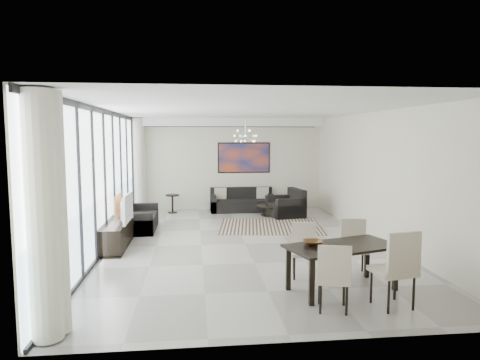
{
  "coord_description": "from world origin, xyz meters",
  "views": [
    {
      "loc": [
        -1.1,
        -9.09,
        2.37
      ],
      "look_at": [
        0.05,
        1.48,
        1.25
      ],
      "focal_mm": 32.0,
      "sensor_mm": 36.0,
      "label": 1
    }
  ],
  "objects": [
    {
      "name": "side_table",
      "position": [
        -1.76,
        3.97,
        0.38
      ],
      "size": [
        0.41,
        0.41,
        0.57
      ],
      "color": "black",
      "rests_on": "floor"
    },
    {
      "name": "room_shell",
      "position": [
        0.46,
        0.0,
        1.45
      ],
      "size": [
        6.0,
        9.0,
        2.9
      ],
      "color": "#A8A39B",
      "rests_on": "ground"
    },
    {
      "name": "rug",
      "position": [
        0.87,
        1.71,
        0.01
      ],
      "size": [
        2.85,
        2.34,
        0.01
      ],
      "primitive_type": "cube",
      "rotation": [
        0.0,
        0.0,
        -0.13
      ],
      "color": "black",
      "rests_on": "floor"
    },
    {
      "name": "dining_chair_sw",
      "position": [
        0.73,
        -3.74,
        0.54
      ],
      "size": [
        0.52,
        0.52,
        0.94
      ],
      "color": "beige",
      "rests_on": "floor"
    },
    {
      "name": "bowl_dining",
      "position": [
        0.68,
        -2.91,
        0.74
      ],
      "size": [
        0.33,
        0.33,
        0.08
      ],
      "primitive_type": "imported",
      "rotation": [
        0.0,
        0.0,
        -0.08
      ],
      "color": "brown",
      "rests_on": "dining_table"
    },
    {
      "name": "armchair",
      "position": [
        1.59,
        3.02,
        0.28
      ],
      "size": [
        1.08,
        1.12,
        0.8
      ],
      "color": "black",
      "rests_on": "floor"
    },
    {
      "name": "television",
      "position": [
        -2.6,
        0.01,
        0.83
      ],
      "size": [
        0.15,
        1.02,
        0.59
      ],
      "primitive_type": "imported",
      "rotation": [
        0.0,
        0.0,
        1.56
      ],
      "color": "gray",
      "rests_on": "tv_console"
    },
    {
      "name": "dining_chair_nw",
      "position": [
        0.73,
        -2.21,
        0.51
      ],
      "size": [
        0.49,
        0.49,
        0.89
      ],
      "color": "beige",
      "rests_on": "floor"
    },
    {
      "name": "dining_table",
      "position": [
        1.13,
        -2.94,
        0.62
      ],
      "size": [
        1.86,
        1.3,
        0.7
      ],
      "color": "black",
      "rests_on": "floor"
    },
    {
      "name": "soffit",
      "position": [
        0.0,
        4.3,
        2.77
      ],
      "size": [
        5.98,
        0.4,
        0.26
      ],
      "primitive_type": "cube",
      "color": "white",
      "rests_on": "room_shell"
    },
    {
      "name": "loveseat",
      "position": [
        -2.55,
        1.66,
        0.26
      ],
      "size": [
        0.87,
        1.55,
        0.77
      ],
      "color": "black",
      "rests_on": "floor"
    },
    {
      "name": "bowl_coffee",
      "position": [
        1.2,
        3.12,
        0.35
      ],
      "size": [
        0.28,
        0.28,
        0.08
      ],
      "primitive_type": "imported",
      "rotation": [
        0.0,
        0.0,
        -0.12
      ],
      "color": "brown",
      "rests_on": "coffee_table"
    },
    {
      "name": "dining_chair_se",
      "position": [
        1.63,
        -3.74,
        0.63
      ],
      "size": [
        0.59,
        0.59,
        1.1
      ],
      "color": "beige",
      "rests_on": "floor"
    },
    {
      "name": "painting",
      "position": [
        0.5,
        4.47,
        1.65
      ],
      "size": [
        1.68,
        0.04,
        0.98
      ],
      "primitive_type": "cube",
      "color": "#C6491B",
      "rests_on": "room_shell"
    },
    {
      "name": "coffee_table",
      "position": [
        1.17,
        3.2,
        0.18
      ],
      "size": [
        0.89,
        0.89,
        0.31
      ],
      "color": "black",
      "rests_on": "floor"
    },
    {
      "name": "chandelier",
      "position": [
        0.3,
        2.5,
        2.35
      ],
      "size": [
        0.66,
        0.66,
        0.71
      ],
      "color": "silver",
      "rests_on": "room_shell"
    },
    {
      "name": "tv_console",
      "position": [
        -2.76,
        -0.01,
        0.27
      ],
      "size": [
        0.49,
        1.73,
        0.54
      ],
      "primitive_type": "cube",
      "color": "black",
      "rests_on": "floor"
    },
    {
      "name": "sofa_main",
      "position": [
        0.4,
        4.06,
        0.24
      ],
      "size": [
        1.97,
        0.81,
        0.72
      ],
      "color": "black",
      "rests_on": "floor"
    },
    {
      "name": "window_wall",
      "position": [
        -2.86,
        0.0,
        1.47
      ],
      "size": [
        0.37,
        8.95,
        2.9
      ],
      "color": "white",
      "rests_on": "floor"
    },
    {
      "name": "dining_chair_ne",
      "position": [
        1.63,
        -2.15,
        0.53
      ],
      "size": [
        0.5,
        0.5,
        0.93
      ],
      "color": "beige",
      "rests_on": "floor"
    }
  ]
}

